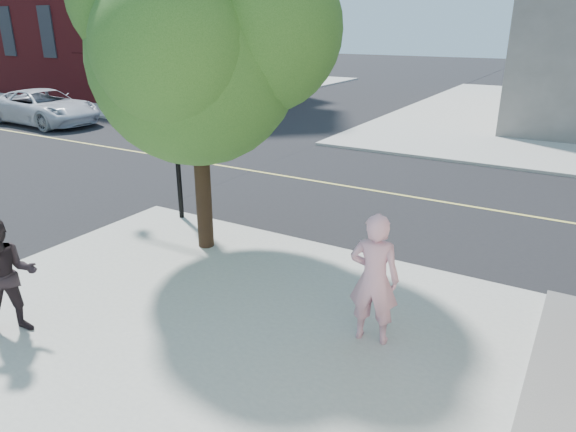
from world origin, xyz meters
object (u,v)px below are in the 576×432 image
Objects in this scene: signal_pole at (110,75)px; car_a at (44,107)px; street_tree at (199,34)px; man_on_phone at (374,279)px; pedestrian at (5,278)px.

signal_pole is 14.61m from car_a.
street_tree reaches higher than signal_pole.
signal_pole reaches higher than car_a.
man_on_phone is at bearing -19.56° from street_tree.
pedestrian is 0.28× the size of street_tree.
man_on_phone is 5.65m from street_tree.
car_a is at bearing 88.37° from pedestrian.
pedestrian is at bearing -125.31° from car_a.
signal_pole is at bearing -116.37° from car_a.
pedestrian is 6.60m from signal_pole.
street_tree is (0.52, 4.19, 3.40)m from pedestrian.
pedestrian is 0.46× the size of signal_pole.
man_on_phone is 0.30× the size of street_tree.
street_tree is (-4.31, 1.53, 3.33)m from man_on_phone.
car_a is (-12.66, 6.80, -2.62)m from signal_pole.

